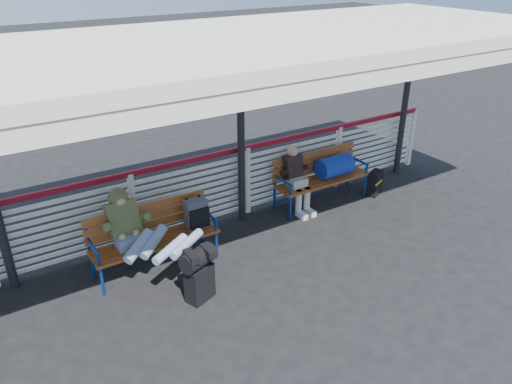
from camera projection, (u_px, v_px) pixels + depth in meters
ground at (191, 312)px, 6.32m from camera, size 60.00×60.00×0.00m
fence at (134, 207)px, 7.48m from camera, size 12.08×0.08×1.24m
canopy at (142, 57)px, 5.65m from camera, size 12.60×3.60×3.16m
luggage_stack at (199, 272)px, 6.38m from camera, size 0.52×0.40×0.76m
bench_left at (165, 226)px, 7.09m from camera, size 1.80×0.56×0.92m
bench_right at (328, 169)px, 8.88m from camera, size 1.80×0.56×0.92m
traveler_man at (152, 238)px, 6.62m from camera, size 0.94×1.64×0.77m
companion_person at (297, 178)px, 8.55m from camera, size 0.32×0.66×1.15m
suitcase_side at (375, 183)px, 9.25m from camera, size 0.38×0.31×0.46m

